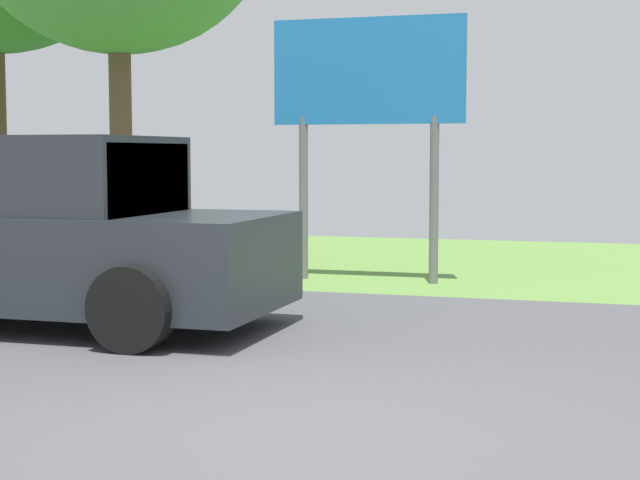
% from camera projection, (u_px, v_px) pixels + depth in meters
% --- Properties ---
extents(ground_plane, '(40.00, 22.00, 0.20)m').
position_uv_depth(ground_plane, '(412.00, 350.00, 9.03)').
color(ground_plane, '#4C4C4F').
extents(pickup_truck, '(5.20, 2.28, 1.88)m').
position_uv_depth(pickup_truck, '(28.00, 238.00, 10.05)').
color(pickup_truck, '#23282D').
rests_on(pickup_truck, ground_plane).
extents(roadside_billboard, '(2.60, 0.12, 3.50)m').
position_uv_depth(roadside_billboard, '(368.00, 90.00, 13.30)').
color(roadside_billboard, slate).
rests_on(roadside_billboard, ground_plane).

